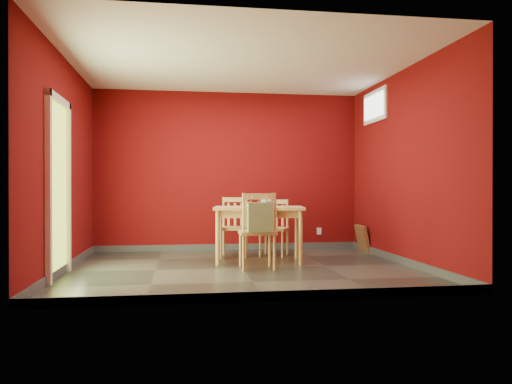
{
  "coord_description": "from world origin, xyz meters",
  "views": [
    {
      "loc": [
        -0.78,
        -6.52,
        1.04
      ],
      "look_at": [
        0.25,
        0.45,
        1.0
      ],
      "focal_mm": 35.0,
      "sensor_mm": 36.0,
      "label": 1
    }
  ],
  "objects": [
    {
      "name": "chair_far_right",
      "position": [
        0.65,
        1.16,
        0.45
      ],
      "size": [
        0.54,
        0.54,
        0.88
      ],
      "color": "tan",
      "rests_on": "ground"
    },
    {
      "name": "table_runner",
      "position": [
        0.3,
        0.39,
        0.73
      ],
      "size": [
        0.46,
        0.8,
        0.38
      ],
      "color": "#B1662D",
      "rests_on": "dining_table"
    },
    {
      "name": "dining_table",
      "position": [
        0.3,
        0.52,
        0.69
      ],
      "size": [
        1.35,
        0.9,
        0.79
      ],
      "color": "tan",
      "rests_on": "ground"
    },
    {
      "name": "doorway",
      "position": [
        -2.23,
        -0.4,
        1.12
      ],
      "size": [
        0.06,
        1.01,
        2.13
      ],
      "color": "#B7D838",
      "rests_on": "ground"
    },
    {
      "name": "chair_far_left",
      "position": [
        0.02,
        1.17,
        0.47
      ],
      "size": [
        0.49,
        0.49,
        0.91
      ],
      "color": "tan",
      "rests_on": "ground"
    },
    {
      "name": "ground",
      "position": [
        0.0,
        0.0,
        0.0
      ],
      "size": [
        4.5,
        4.5,
        0.0
      ],
      "primitive_type": "plane",
      "color": "#2D342D",
      "rests_on": "ground"
    },
    {
      "name": "tote_bag",
      "position": [
        0.19,
        -0.35,
        0.69
      ],
      "size": [
        0.31,
        0.19,
        0.44
      ],
      "color": "#85A569",
      "rests_on": "chair_near"
    },
    {
      "name": "chair_near",
      "position": [
        0.19,
        -0.11,
        0.51
      ],
      "size": [
        0.47,
        0.47,
        0.99
      ],
      "color": "tan",
      "rests_on": "ground"
    },
    {
      "name": "outlet_plate",
      "position": [
        1.6,
        1.99,
        0.3
      ],
      "size": [
        0.08,
        0.02,
        0.12
      ],
      "primitive_type": "cube",
      "color": "silver",
      "rests_on": "room_shell"
    },
    {
      "name": "cat",
      "position": [
        0.43,
        0.57,
        0.89
      ],
      "size": [
        0.25,
        0.43,
        0.2
      ],
      "primitive_type": null,
      "rotation": [
        0.0,
        0.0,
        0.1
      ],
      "color": "slate",
      "rests_on": "table_runner"
    },
    {
      "name": "room_shell",
      "position": [
        0.0,
        0.0,
        0.05
      ],
      "size": [
        4.5,
        4.5,
        4.5
      ],
      "color": "#60090B",
      "rests_on": "ground"
    },
    {
      "name": "window",
      "position": [
        2.23,
        1.0,
        2.35
      ],
      "size": [
        0.05,
        0.9,
        0.5
      ],
      "color": "white",
      "rests_on": "room_shell"
    },
    {
      "name": "picture_frame",
      "position": [
        2.19,
        1.43,
        0.22
      ],
      "size": [
        0.15,
        0.44,
        0.44
      ],
      "color": "brown",
      "rests_on": "ground"
    }
  ]
}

